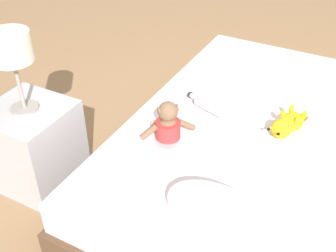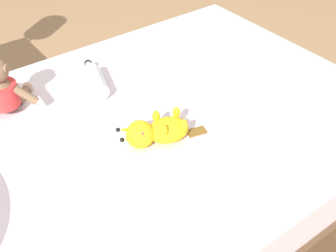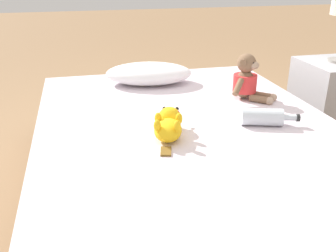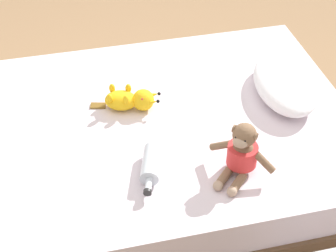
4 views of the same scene
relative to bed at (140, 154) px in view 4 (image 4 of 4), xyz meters
name	(u,v)px [view 4 (image 4 of 4)]	position (x,y,z in m)	size (l,w,h in m)	color
ground_plane	(142,181)	(0.00, 0.00, -0.19)	(16.00, 16.00, 0.00)	#93704C
bed	(140,154)	(0.00, 0.00, 0.00)	(1.35, 2.01, 0.38)	brown
pillow	(285,83)	(-0.06, 0.72, 0.25)	(0.54, 0.37, 0.12)	white
plush_monkey	(241,153)	(0.39, 0.34, 0.29)	(0.26, 0.26, 0.24)	brown
plush_yellow_creature	(130,100)	(-0.11, -0.02, 0.24)	(0.17, 0.33, 0.10)	yellow
glass_bottle	(151,165)	(0.31, -0.01, 0.23)	(0.25, 0.13, 0.08)	silver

